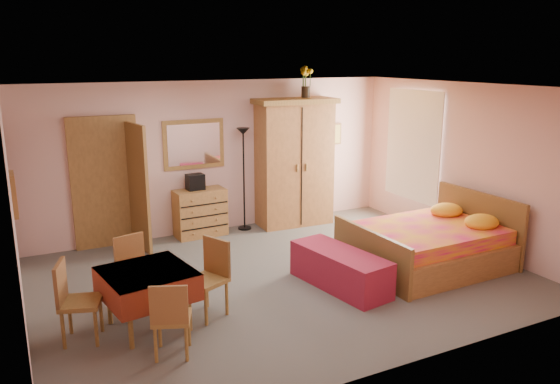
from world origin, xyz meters
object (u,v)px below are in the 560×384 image
stereo (195,182)px  bed (427,234)px  chair_south (172,317)px  dining_table (148,299)px  chair_north (137,272)px  bench (340,269)px  chair_west (81,301)px  wall_mirror (194,144)px  sunflower_vase (306,82)px  floor_lamp (244,180)px  wardrobe (294,162)px  chair_east (206,280)px  chest_of_drawers (200,213)px

stereo → bed: bearing=-48.5°
chair_south → dining_table: bearing=118.7°
bed → chair_north: size_ratio=2.49×
bench → chair_west: 3.25m
wall_mirror → chair_south: bearing=-111.5°
wall_mirror → bench: (0.96, -3.09, -1.30)m
sunflower_vase → chair_south: size_ratio=0.66×
wall_mirror → floor_lamp: bearing=-14.7°
stereo → bench: (1.01, -2.92, -0.69)m
bed → bench: 1.55m
wall_mirror → sunflower_vase: (2.00, -0.26, 1.00)m
sunflower_vase → chair_north: (-3.56, -2.17, -2.12)m
wall_mirror → chair_south: size_ratio=1.27×
sunflower_vase → bed: sunflower_vase is taller
bench → dining_table: 2.54m
wardrobe → bench: bearing=-103.4°
wall_mirror → dining_table: wall_mirror is taller
chair_north → bed: bearing=156.8°
sunflower_vase → bed: (0.48, -2.78, -2.05)m
wall_mirror → floor_lamp: (0.81, -0.22, -0.65)m
stereo → dining_table: (-1.53, -2.89, -0.60)m
dining_table → chair_north: 0.64m
wall_mirror → wardrobe: (1.76, -0.29, -0.41)m
bench → dining_table: bearing=179.4°
dining_table → chair_east: 0.68m
stereo → bed: size_ratio=0.13×
floor_lamp → chair_east: floor_lamp is taller
wall_mirror → bench: size_ratio=0.71×
dining_table → chair_south: (0.08, -0.68, 0.07)m
bed → dining_table: size_ratio=2.30×
bed → stereo: bearing=130.5°
chest_of_drawers → wardrobe: (1.76, -0.08, 0.73)m
stereo → wardrobe: (1.81, -0.12, 0.20)m
dining_table → chair_north: size_ratio=1.08×
sunflower_vase → chair_east: size_ratio=0.60×
sunflower_vase → bed: size_ratio=0.26×
chest_of_drawers → sunflower_vase: bearing=-3.7°
wardrobe → chair_west: 4.94m
dining_table → chair_south: size_ratio=1.12×
sunflower_vase → chair_north: bearing=-148.7°
dining_table → wall_mirror: bearing=62.7°
wardrobe → chair_south: wardrobe is taller
chair_south → wardrobe: bearing=68.9°
wardrobe → dining_table: 4.42m
sunflower_vase → dining_table: (-3.59, -2.81, -2.21)m
bench → chair_west: bearing=179.0°
wall_mirror → stereo: size_ratio=3.71×
bench → chair_west: size_ratio=1.64×
wall_mirror → chair_east: (-0.91, -3.10, -1.09)m
wardrobe → bench: (-0.80, -2.80, -0.89)m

